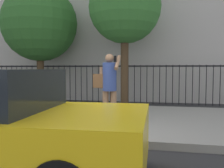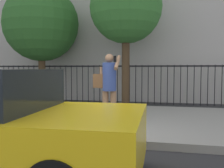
# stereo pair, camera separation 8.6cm
# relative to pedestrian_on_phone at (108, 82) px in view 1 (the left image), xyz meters

# --- Properties ---
(ground_plane) EXTENTS (60.00, 60.00, 0.00)m
(ground_plane) POSITION_rel_pedestrian_on_phone_xyz_m (-0.50, -1.58, -1.12)
(ground_plane) COLOR #28282B
(sidewalk) EXTENTS (28.00, 4.40, 0.15)m
(sidewalk) POSITION_rel_pedestrian_on_phone_xyz_m (-0.50, 0.62, -1.04)
(sidewalk) COLOR gray
(sidewalk) RESTS_ON ground
(iron_fence) EXTENTS (12.03, 0.04, 1.60)m
(iron_fence) POSITION_rel_pedestrian_on_phone_xyz_m (-0.50, 4.32, -0.10)
(iron_fence) COLOR black
(iron_fence) RESTS_ON ground
(pedestrian_on_phone) EXTENTS (0.65, 0.49, 1.67)m
(pedestrian_on_phone) POSITION_rel_pedestrian_on_phone_xyz_m (0.00, 0.00, 0.00)
(pedestrian_on_phone) COLOR #936B4C
(pedestrian_on_phone) RESTS_ON sidewalk
(street_tree_near) EXTENTS (3.09, 3.09, 4.84)m
(street_tree_near) POSITION_rel_pedestrian_on_phone_xyz_m (-3.72, 3.67, 2.17)
(street_tree_near) COLOR #4C3823
(street_tree_near) RESTS_ON ground
(street_tree_far) EXTENTS (2.68, 2.68, 5.06)m
(street_tree_far) POSITION_rel_pedestrian_on_phone_xyz_m (-0.12, 3.35, 2.57)
(street_tree_far) COLOR #4C3823
(street_tree_far) RESTS_ON ground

